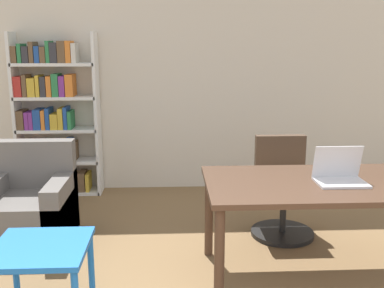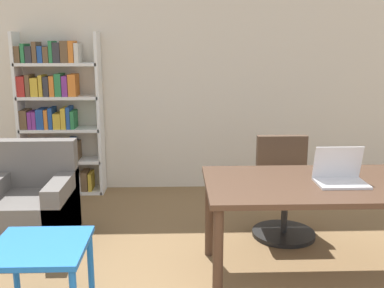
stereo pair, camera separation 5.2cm
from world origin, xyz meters
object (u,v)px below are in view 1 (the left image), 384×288
(laptop, at_px, (340,175))
(bookshelf, at_px, (52,121))
(desk, at_px, (328,192))
(office_chair, at_px, (282,193))
(armchair, at_px, (29,210))
(side_table_blue, at_px, (41,256))

(laptop, xyz_separation_m, bookshelf, (-2.62, 2.15, 0.05))
(desk, height_order, office_chair, office_chair)
(laptop, bearing_deg, office_chair, 102.47)
(armchair, bearing_deg, side_table_blue, -69.50)
(desk, relative_size, bookshelf, 0.96)
(armchair, relative_size, bookshelf, 0.47)
(desk, height_order, side_table_blue, desk)
(side_table_blue, bearing_deg, office_chair, 33.91)
(office_chair, bearing_deg, side_table_blue, -146.09)
(desk, xyz_separation_m, armchair, (-2.47, 0.77, -0.39))
(laptop, distance_m, office_chair, 0.99)
(armchair, bearing_deg, desk, -17.36)
(laptop, distance_m, side_table_blue, 2.16)
(side_table_blue, xyz_separation_m, armchair, (-0.45, 1.21, -0.13))
(side_table_blue, bearing_deg, desk, 12.20)
(laptop, bearing_deg, side_table_blue, -169.02)
(laptop, relative_size, side_table_blue, 0.59)
(desk, xyz_separation_m, office_chair, (-0.12, 0.84, -0.29))
(bookshelf, bearing_deg, laptop, -39.39)
(desk, height_order, armchair, armchair)
(desk, height_order, laptop, laptop)
(laptop, height_order, side_table_blue, laptop)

